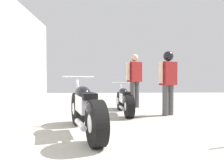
# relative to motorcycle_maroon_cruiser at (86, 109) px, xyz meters

# --- Properties ---
(ground_plane) EXTENTS (18.61, 18.61, 0.00)m
(ground_plane) POSITION_rel_motorcycle_maroon_cruiser_xyz_m (0.91, 0.90, -0.43)
(ground_plane) COLOR #A8A399
(motorcycle_maroon_cruiser) EXTENTS (0.92, 2.14, 1.02)m
(motorcycle_maroon_cruiser) POSITION_rel_motorcycle_maroon_cruiser_xyz_m (0.00, 0.00, 0.00)
(motorcycle_maroon_cruiser) COLOR black
(motorcycle_maroon_cruiser) RESTS_ON ground_plane
(motorcycle_black_naked) EXTENTS (0.55, 1.85, 0.86)m
(motorcycle_black_naked) POSITION_rel_motorcycle_maroon_cruiser_xyz_m (0.89, 2.00, -0.07)
(motorcycle_black_naked) COLOR black
(motorcycle_black_naked) RESTS_ON ground_plane
(mechanic_in_blue) EXTENTS (0.64, 0.52, 1.78)m
(mechanic_in_blue) POSITION_rel_motorcycle_maroon_cruiser_xyz_m (1.33, 3.16, 0.57)
(mechanic_in_blue) COLOR #4C4C4C
(mechanic_in_blue) RESTS_ON ground_plane
(mechanic_with_helmet) EXTENTS (0.62, 0.43, 1.69)m
(mechanic_with_helmet) POSITION_rel_motorcycle_maroon_cruiser_xyz_m (2.01, 1.73, 0.58)
(mechanic_with_helmet) COLOR #4C4C4C
(mechanic_with_helmet) RESTS_ON ground_plane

